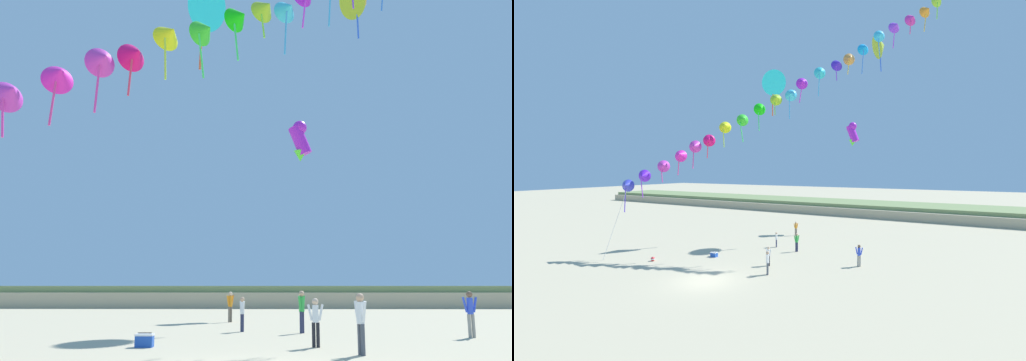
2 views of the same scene
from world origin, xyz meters
The scene contains 12 objects.
dune_ridge centered at (0.00, 41.58, 0.97)m, with size 120.00×11.94×1.95m.
person_near_left centered at (1.83, 10.76, 1.01)m, with size 0.37×0.58×1.75m.
person_near_right centered at (8.25, 8.87, 1.01)m, with size 0.61×0.24×1.75m.
person_mid_center centered at (-0.72, 11.44, 0.86)m, with size 0.27×0.50×1.48m.
person_far_left centered at (-1.64, 17.76, 0.95)m, with size 0.42×0.50×1.64m.
person_far_right centered at (3.04, 3.37, 1.01)m, with size 0.32×0.59×1.75m.
person_far_center centered at (1.92, 5.41, 0.90)m, with size 0.55×0.21×1.56m.
kite_banner_string centered at (1.34, 10.28, 14.96)m, with size 24.75×19.60×24.44m.
large_kite_low_lead centered at (2.86, 24.87, 12.32)m, with size 1.68×1.02×3.02m.
large_kite_mid_trail centered at (-3.20, 15.02, 17.30)m, with size 3.05×3.17×5.14m.
large_kite_high_solo centered at (6.81, 22.15, 21.67)m, with size 2.74×3.08×4.21m.
beach_cooler centered at (-3.66, 5.40, 0.21)m, with size 0.58×0.41×0.46m.
Camera 1 is at (0.23, -12.83, 1.96)m, focal length 38.00 mm.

